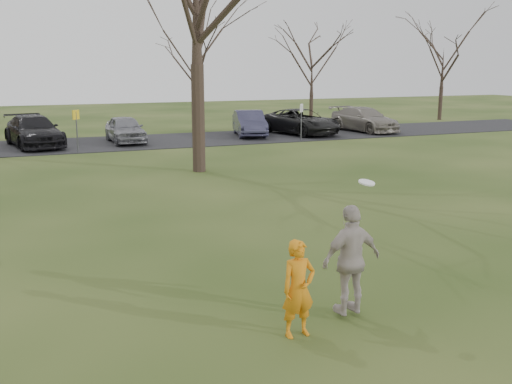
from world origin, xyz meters
The scene contains 12 objects.
ground centered at (0.00, 0.00, 0.00)m, with size 120.00×120.00×0.00m, color #1E380F.
parking_strip centered at (0.00, 25.00, 0.02)m, with size 62.00×6.50×0.04m, color black.
player_defender centered at (-0.80, 0.28, 0.78)m, with size 0.57×0.37×1.55m, color orange.
car_3 centered at (-3.87, 25.08, 0.83)m, with size 2.21×5.45×1.58m, color black.
car_4 centered at (0.79, 24.91, 0.76)m, with size 1.71×4.25×1.45m, color gray.
car_5 centered at (8.21, 25.31, 0.79)m, with size 1.58×4.53×1.49m, color #35344E.
car_6 centered at (11.44, 24.92, 0.80)m, with size 2.53×5.48×1.52m, color black.
car_7 centered at (15.88, 24.82, 0.80)m, with size 2.12×5.20×1.51m, color gray.
catching_play centered at (0.31, 0.57, 1.02)m, with size 1.12×0.54×2.27m.
sign_yellow centered at (-2.00, 22.00, 1.45)m, with size 0.35×0.35×2.08m.
sign_white centered at (10.00, 22.00, 1.45)m, with size 0.35×0.35×2.08m.
small_tree_row centered at (4.38, 30.06, 3.89)m, with size 55.00×5.90×8.50m.
Camera 1 is at (-4.63, -7.43, 4.15)m, focal length 41.37 mm.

